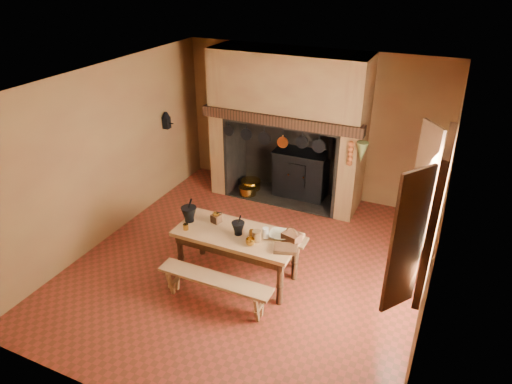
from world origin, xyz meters
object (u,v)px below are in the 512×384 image
work_table (237,240)px  bench_front (215,285)px  iron_range (301,173)px  mixing_bowl (280,235)px  wicker_basket (292,237)px  coffee_grinder (216,218)px

work_table → bench_front: size_ratio=1.09×
iron_range → mixing_bowl: (0.60, -2.64, 0.31)m
work_table → iron_range: bearing=90.2°
iron_range → wicker_basket: bearing=-73.6°
wicker_basket → bench_front: bearing=-118.2°
coffee_grinder → wicker_basket: size_ratio=0.68×
bench_front → wicker_basket: size_ratio=5.69×
iron_range → work_table: 2.78m
work_table → mixing_bowl: size_ratio=5.89×
bench_front → coffee_grinder: size_ratio=8.34×
coffee_grinder → iron_range: bearing=96.6°
work_table → mixing_bowl: (0.59, 0.14, 0.16)m
work_table → bench_front: work_table is taller
bench_front → coffee_grinder: bearing=116.3°
iron_range → work_table: (0.01, -2.78, 0.16)m
bench_front → mixing_bowl: 1.11m
coffee_grinder → wicker_basket: (1.18, -0.03, 0.00)m
wicker_basket → coffee_grinder: bearing=-164.8°
iron_range → coffee_grinder: 2.69m
work_table → wicker_basket: bearing=8.0°
work_table → wicker_basket: wicker_basket is taller
bench_front → wicker_basket: bearing=45.2°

